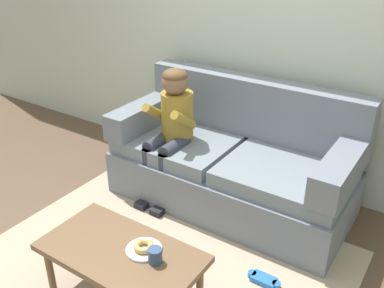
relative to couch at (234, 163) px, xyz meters
name	(u,v)px	position (x,y,z in m)	size (l,w,h in m)	color
ground	(172,254)	(-0.02, -0.85, -0.35)	(10.00, 10.00, 0.00)	brown
wall_back	(271,20)	(-0.02, 0.55, 1.05)	(8.00, 0.10, 2.80)	beige
area_rug	(149,275)	(-0.02, -1.10, -0.35)	(2.37, 2.10, 0.01)	tan
couch	(234,163)	(0.00, 0.00, 0.00)	(1.90, 0.90, 0.98)	slate
coffee_table	(121,256)	(-0.02, -1.34, -0.01)	(0.96, 0.52, 0.39)	brown
person_child	(172,123)	(-0.47, -0.21, 0.32)	(0.34, 0.58, 1.10)	olive
plate	(144,250)	(0.09, -1.27, 0.04)	(0.21, 0.21, 0.01)	white
donut	(144,246)	(0.09, -1.27, 0.07)	(0.12, 0.12, 0.04)	tan
mug	(155,256)	(0.21, -1.30, 0.08)	(0.08, 0.08, 0.09)	#334C72
toy_controller	(264,280)	(0.64, -0.74, -0.33)	(0.23, 0.09, 0.05)	blue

